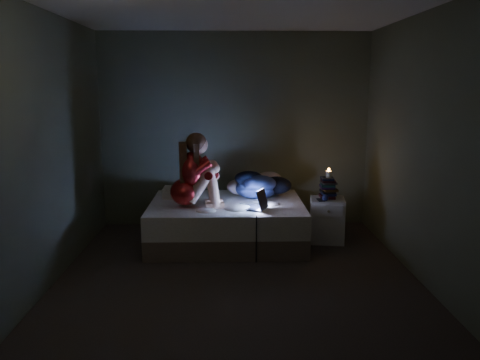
{
  "coord_description": "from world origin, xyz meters",
  "views": [
    {
      "loc": [
        -0.09,
        -4.55,
        1.9
      ],
      "look_at": [
        0.05,
        1.0,
        0.8
      ],
      "focal_mm": 35.73,
      "sensor_mm": 36.0,
      "label": 1
    }
  ],
  "objects_px": {
    "bed": "(227,222)",
    "candle": "(329,173)",
    "woman": "(185,170)",
    "phone": "(322,200)",
    "nightstand": "(327,220)",
    "laptop": "(250,198)"
  },
  "relations": [
    {
      "from": "bed",
      "to": "laptop",
      "type": "bearing_deg",
      "value": -50.68
    },
    {
      "from": "nightstand",
      "to": "woman",
      "type": "bearing_deg",
      "value": -164.06
    },
    {
      "from": "bed",
      "to": "laptop",
      "type": "height_order",
      "value": "laptop"
    },
    {
      "from": "woman",
      "to": "phone",
      "type": "distance_m",
      "value": 1.67
    },
    {
      "from": "phone",
      "to": "laptop",
      "type": "bearing_deg",
      "value": -177.36
    },
    {
      "from": "bed",
      "to": "candle",
      "type": "distance_m",
      "value": 1.39
    },
    {
      "from": "bed",
      "to": "laptop",
      "type": "xyz_separation_m",
      "value": [
        0.27,
        -0.33,
        0.38
      ]
    },
    {
      "from": "woman",
      "to": "laptop",
      "type": "xyz_separation_m",
      "value": [
        0.75,
        -0.09,
        -0.31
      ]
    },
    {
      "from": "laptop",
      "to": "nightstand",
      "type": "height_order",
      "value": "laptop"
    },
    {
      "from": "laptop",
      "to": "candle",
      "type": "relative_size",
      "value": 4.38
    },
    {
      "from": "candle",
      "to": "phone",
      "type": "height_order",
      "value": "candle"
    },
    {
      "from": "woman",
      "to": "candle",
      "type": "bearing_deg",
      "value": 2.82
    },
    {
      "from": "bed",
      "to": "candle",
      "type": "xyz_separation_m",
      "value": [
        1.25,
        0.06,
        0.6
      ]
    },
    {
      "from": "phone",
      "to": "candle",
      "type": "bearing_deg",
      "value": 46.02
    },
    {
      "from": "nightstand",
      "to": "phone",
      "type": "distance_m",
      "value": 0.31
    },
    {
      "from": "laptop",
      "to": "phone",
      "type": "distance_m",
      "value": 0.91
    },
    {
      "from": "bed",
      "to": "phone",
      "type": "height_order",
      "value": "phone"
    },
    {
      "from": "phone",
      "to": "nightstand",
      "type": "bearing_deg",
      "value": 38.02
    },
    {
      "from": "bed",
      "to": "nightstand",
      "type": "xyz_separation_m",
      "value": [
        1.24,
        0.0,
        0.02
      ]
    },
    {
      "from": "woman",
      "to": "phone",
      "type": "bearing_deg",
      "value": -2.33
    },
    {
      "from": "laptop",
      "to": "candle",
      "type": "distance_m",
      "value": 1.08
    },
    {
      "from": "bed",
      "to": "nightstand",
      "type": "height_order",
      "value": "nightstand"
    }
  ]
}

